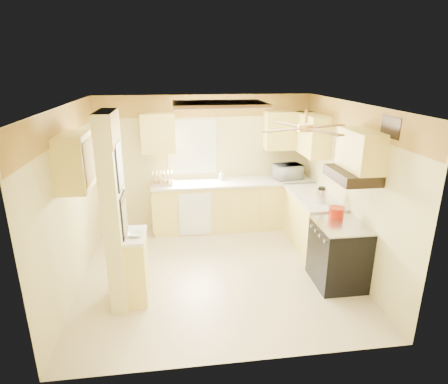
{
  "coord_description": "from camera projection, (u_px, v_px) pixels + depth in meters",
  "views": [
    {
      "loc": [
        -0.57,
        -5.04,
        2.98
      ],
      "look_at": [
        0.15,
        0.35,
        1.15
      ],
      "focal_mm": 30.0,
      "sensor_mm": 36.0,
      "label": 1
    }
  ],
  "objects": [
    {
      "name": "ceiling",
      "position": [
        216.0,
        105.0,
        4.96
      ],
      "size": [
        4.0,
        4.0,
        0.0
      ],
      "primitive_type": "plane",
      "rotation": [
        3.14,
        0.0,
        0.0
      ],
      "color": "white",
      "rests_on": "wall_back"
    },
    {
      "name": "wall_front",
      "position": [
        240.0,
        257.0,
        3.57
      ],
      "size": [
        4.0,
        0.0,
        4.0
      ],
      "primitive_type": "plane",
      "rotation": [
        -1.57,
        0.0,
        0.0
      ],
      "color": "#DACB85",
      "rests_on": "floor"
    },
    {
      "name": "poster_menu",
      "position": [
        120.0,
        166.0,
        4.49
      ],
      "size": [
        0.02,
        0.42,
        0.57
      ],
      "color": "black",
      "rests_on": "partition_column"
    },
    {
      "name": "microwave",
      "position": [
        288.0,
        172.0,
        7.13
      ],
      "size": [
        0.55,
        0.41,
        0.28
      ],
      "primitive_type": "imported",
      "rotation": [
        0.0,
        0.0,
        3.29
      ],
      "color": "white",
      "rests_on": "countertop_back"
    },
    {
      "name": "ceiling_fan",
      "position": [
        305.0,
        127.0,
        4.5
      ],
      "size": [
        1.15,
        1.15,
        0.26
      ],
      "color": "gold",
      "rests_on": "ceiling"
    },
    {
      "name": "partition_column",
      "position": [
        115.0,
        213.0,
        4.67
      ],
      "size": [
        0.2,
        0.7,
        2.5
      ],
      "primitive_type": "cube",
      "color": "#DACB85",
      "rests_on": "floor"
    },
    {
      "name": "wall_right",
      "position": [
        349.0,
        188.0,
        5.61
      ],
      "size": [
        0.0,
        3.8,
        3.8
      ],
      "primitive_type": "plane",
      "rotation": [
        1.57,
        0.0,
        -1.57
      ],
      "color": "#DACB85",
      "rests_on": "floor"
    },
    {
      "name": "lower_cabinets_back",
      "position": [
        233.0,
        205.0,
        7.18
      ],
      "size": [
        3.0,
        0.6,
        0.9
      ],
      "primitive_type": "cube",
      "color": "#E1C860",
      "rests_on": "floor"
    },
    {
      "name": "dishwasher_panel",
      "position": [
        195.0,
        214.0,
        6.8
      ],
      "size": [
        0.58,
        0.02,
        0.8
      ],
      "primitive_type": "cube",
      "color": "white",
      "rests_on": "lower_cabinets_back"
    },
    {
      "name": "lower_cabinets_right",
      "position": [
        312.0,
        223.0,
        6.39
      ],
      "size": [
        0.6,
        1.4,
        0.9
      ],
      "primitive_type": "cube",
      "color": "#E1C860",
      "rests_on": "floor"
    },
    {
      "name": "upper_cab_back_right",
      "position": [
        288.0,
        130.0,
        6.98
      ],
      "size": [
        0.9,
        0.35,
        0.7
      ],
      "primitive_type": "cube",
      "color": "#E1C860",
      "rests_on": "wall_back"
    },
    {
      "name": "window",
      "position": [
        192.0,
        147.0,
        7.0
      ],
      "size": [
        0.92,
        0.02,
        1.02
      ],
      "color": "white",
      "rests_on": "wall_back"
    },
    {
      "name": "floor",
      "position": [
        217.0,
        271.0,
        5.76
      ],
      "size": [
        4.0,
        4.0,
        0.0
      ],
      "primitive_type": "plane",
      "color": "tan",
      "rests_on": "ground"
    },
    {
      "name": "poster_nashville",
      "position": [
        124.0,
        216.0,
        4.7
      ],
      "size": [
        0.02,
        0.42,
        0.57
      ],
      "color": "black",
      "rests_on": "partition_column"
    },
    {
      "name": "countertop_back",
      "position": [
        234.0,
        182.0,
        7.02
      ],
      "size": [
        3.04,
        0.64,
        0.04
      ],
      "primitive_type": "cube",
      "color": "silver",
      "rests_on": "lower_cabinets_back"
    },
    {
      "name": "dutch_oven",
      "position": [
        336.0,
        212.0,
        5.37
      ],
      "size": [
        0.23,
        0.23,
        0.15
      ],
      "color": "#A81704",
      "rests_on": "stove"
    },
    {
      "name": "utensil_crock",
      "position": [
        222.0,
        177.0,
        7.07
      ],
      "size": [
        0.09,
        0.09,
        0.19
      ],
      "color": "white",
      "rests_on": "countertop_back"
    },
    {
      "name": "upper_cab_back_left",
      "position": [
        158.0,
        133.0,
        6.68
      ],
      "size": [
        0.6,
        0.35,
        0.7
      ],
      "primitive_type": "cube",
      "color": "#E1C860",
      "rests_on": "wall_back"
    },
    {
      "name": "upper_cab_right",
      "position": [
        311.0,
        134.0,
        6.57
      ],
      "size": [
        0.35,
        1.0,
        0.7
      ],
      "primitive_type": "cube",
      "color": "#E1C860",
      "rests_on": "wall_right"
    },
    {
      "name": "dish_rack",
      "position": [
        162.0,
        180.0,
        6.81
      ],
      "size": [
        0.42,
        0.33,
        0.23
      ],
      "color": "tan",
      "rests_on": "countertop_back"
    },
    {
      "name": "countertop_right",
      "position": [
        313.0,
        197.0,
        6.24
      ],
      "size": [
        0.64,
        1.44,
        0.04
      ],
      "primitive_type": "cube",
      "color": "silver",
      "rests_on": "lower_cabinets_right"
    },
    {
      "name": "kettle",
      "position": [
        321.0,
        195.0,
        5.87
      ],
      "size": [
        0.17,
        0.17,
        0.25
      ],
      "color": "silver",
      "rests_on": "countertop_right"
    },
    {
      "name": "partition_ledge",
      "position": [
        137.0,
        268.0,
        4.95
      ],
      "size": [
        0.25,
        0.55,
        0.9
      ],
      "primitive_type": "cube",
      "color": "#E1C860",
      "rests_on": "floor"
    },
    {
      "name": "stove",
      "position": [
        338.0,
        254.0,
        5.3
      ],
      "size": [
        0.68,
        0.77,
        0.92
      ],
      "color": "black",
      "rests_on": "floor"
    },
    {
      "name": "wall_left",
      "position": [
        71.0,
        200.0,
        5.11
      ],
      "size": [
        0.0,
        3.8,
        3.8
      ],
      "primitive_type": "plane",
      "rotation": [
        1.57,
        0.0,
        1.57
      ],
      "color": "#DACB85",
      "rests_on": "floor"
    },
    {
      "name": "ceiling_light_panel",
      "position": [
        219.0,
        104.0,
        5.46
      ],
      "size": [
        1.35,
        0.95,
        0.06
      ],
      "color": "brown",
      "rests_on": "ceiling"
    },
    {
      "name": "wall_back",
      "position": [
        205.0,
        162.0,
        7.14
      ],
      "size": [
        4.0,
        0.0,
        4.0
      ],
      "primitive_type": "plane",
      "rotation": [
        1.57,
        0.0,
        0.0
      ],
      "color": "#DACB85",
      "rests_on": "floor"
    },
    {
      "name": "ledge_top",
      "position": [
        135.0,
        236.0,
        4.8
      ],
      "size": [
        0.28,
        0.58,
        0.04
      ],
      "primitive_type": "cube",
      "color": "silver",
      "rests_on": "partition_ledge"
    },
    {
      "name": "upper_cab_over_stove",
      "position": [
        361.0,
        150.0,
        4.85
      ],
      "size": [
        0.35,
        0.76,
        0.52
      ],
      "primitive_type": "cube",
      "color": "#E1C860",
      "rests_on": "wall_right"
    },
    {
      "name": "range_hood",
      "position": [
        352.0,
        175.0,
        4.94
      ],
      "size": [
        0.5,
        0.76,
        0.14
      ],
      "primitive_type": "cube",
      "color": "black",
      "rests_on": "upper_cab_over_stove"
    },
    {
      "name": "vent_grate",
      "position": [
        391.0,
        127.0,
        4.43
      ],
      "size": [
        0.02,
        0.4,
        0.25
      ],
      "primitive_type": "cube",
      "color": "black",
      "rests_on": "wall_right"
    },
    {
      "name": "bowl",
      "position": [
        136.0,
        234.0,
        4.74
      ],
      "size": [
        0.22,
        0.22,
        0.05
      ],
      "primitive_type": "imported",
      "rotation": [
        0.0,
        0.0,
        -0.2
      ],
      "color": "white",
      "rests_on": "ledge_top"
    },
    {
      "name": "wallpaper_border",
      "position": [
        205.0,
        106.0,
        6.79
      ],
      "size": [
        4.0,
        0.02,
        0.4
      ],
      "primitive_type": "cube",
      "color": "gold",
      "rests_on": "wall_back"
    },
    {
      "name": "upper_cab_left_wall",
      "position": [
        75.0,
        161.0,
        4.7
      ],
      "size": [
        0.35,
        0.75,
        0.7
      ],
      "primitive_type": "cube",
      "color": "#E1C860",
      "rests_on": "wall_left"
    }
  ]
}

